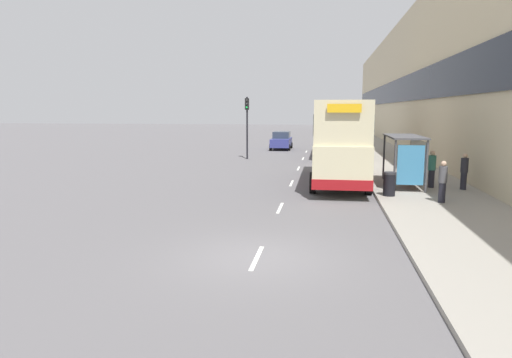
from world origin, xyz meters
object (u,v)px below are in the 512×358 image
(double_decker_bus_near, at_px, (340,140))
(pedestrian_1, at_px, (464,171))
(double_decker_bus_ahead, at_px, (336,129))
(car_0, at_px, (281,141))
(pedestrian_at_shelter, at_px, (418,165))
(traffic_light_far_kerb, at_px, (247,117))
(pedestrian_3, at_px, (443,181))
(bus_shelter, at_px, (409,151))
(litter_bin, at_px, (389,184))
(pedestrian_2, at_px, (432,169))

(double_decker_bus_near, bearing_deg, pedestrian_1, -17.94)
(double_decker_bus_ahead, xyz_separation_m, car_0, (-5.19, 6.35, -1.42))
(pedestrian_at_shelter, relative_size, traffic_light_far_kerb, 0.34)
(double_decker_bus_near, distance_m, pedestrian_3, 6.72)
(bus_shelter, height_order, traffic_light_far_kerb, traffic_light_far_kerb)
(pedestrian_at_shelter, distance_m, pedestrian_3, 5.90)
(double_decker_bus_ahead, xyz_separation_m, litter_bin, (1.93, -18.37, -1.61))
(double_decker_bus_near, height_order, traffic_light_far_kerb, traffic_light_far_kerb)
(bus_shelter, distance_m, car_0, 23.58)
(double_decker_bus_near, distance_m, car_0, 21.32)
(litter_bin, bearing_deg, car_0, 106.07)
(bus_shelter, distance_m, traffic_light_far_kerb, 16.26)
(pedestrian_2, bearing_deg, car_0, 113.06)
(pedestrian_at_shelter, distance_m, pedestrian_1, 2.99)
(pedestrian_1, relative_size, pedestrian_3, 1.01)
(bus_shelter, height_order, double_decker_bus_ahead, double_decker_bus_ahead)
(pedestrian_1, bearing_deg, double_decker_bus_near, 162.06)
(car_0, relative_size, pedestrian_at_shelter, 2.64)
(pedestrian_2, height_order, pedestrian_3, pedestrian_2)
(litter_bin, bearing_deg, pedestrian_2, 47.77)
(pedestrian_3, bearing_deg, pedestrian_2, 84.02)
(pedestrian_1, distance_m, traffic_light_far_kerb, 18.36)
(double_decker_bus_near, height_order, pedestrian_1, double_decker_bus_near)
(car_0, xyz_separation_m, litter_bin, (7.12, -24.72, -0.20))
(car_0, bearing_deg, bus_shelter, 110.73)
(double_decker_bus_ahead, distance_m, pedestrian_1, 17.18)
(pedestrian_2, relative_size, litter_bin, 1.71)
(double_decker_bus_ahead, bearing_deg, pedestrian_2, -74.97)
(car_0, distance_m, traffic_light_far_kerb, 9.91)
(bus_shelter, height_order, pedestrian_1, bus_shelter)
(bus_shelter, distance_m, pedestrian_3, 4.03)
(pedestrian_2, height_order, traffic_light_far_kerb, traffic_light_far_kerb)
(double_decker_bus_near, distance_m, pedestrian_1, 6.20)
(double_decker_bus_ahead, xyz_separation_m, pedestrian_at_shelter, (4.04, -13.66, -1.29))
(litter_bin, bearing_deg, pedestrian_1, 30.51)
(double_decker_bus_near, relative_size, traffic_light_far_kerb, 2.09)
(litter_bin, xyz_separation_m, traffic_light_far_kerb, (-8.95, 15.29, 2.62))
(pedestrian_at_shelter, relative_size, litter_bin, 1.59)
(bus_shelter, bearing_deg, pedestrian_at_shelter, 66.28)
(double_decker_bus_near, xyz_separation_m, pedestrian_1, (5.78, -1.87, -1.26))
(bus_shelter, distance_m, pedestrian_at_shelter, 2.38)
(car_0, height_order, pedestrian_at_shelter, pedestrian_at_shelter)
(double_decker_bus_near, distance_m, pedestrian_2, 4.80)
(pedestrian_3, bearing_deg, pedestrian_at_shelter, 88.20)
(traffic_light_far_kerb, bearing_deg, pedestrian_at_shelter, -43.72)
(pedestrian_at_shelter, bearing_deg, traffic_light_far_kerb, 136.28)
(car_0, bearing_deg, double_decker_bus_ahead, 129.26)
(double_decker_bus_ahead, height_order, pedestrian_at_shelter, double_decker_bus_ahead)
(double_decker_bus_near, height_order, double_decker_bus_ahead, same)
(pedestrian_at_shelter, distance_m, traffic_light_far_kerb, 15.48)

